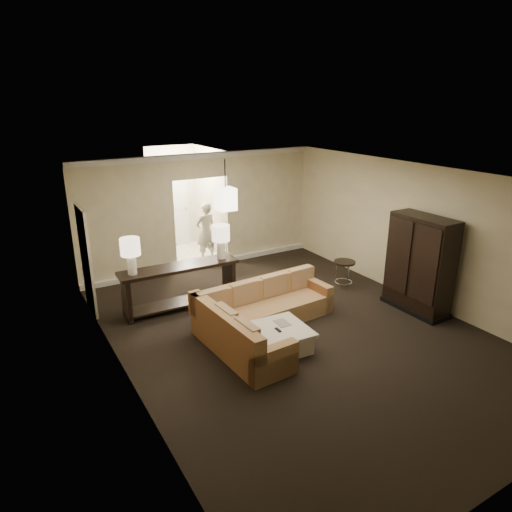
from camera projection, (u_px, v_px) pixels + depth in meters
ground at (296, 332)px, 8.25m from camera, size 8.00×8.00×0.00m
wall_back at (202, 212)px, 11.03m from camera, size 6.00×0.04×2.80m
wall_left at (122, 296)px, 6.34m from camera, size 0.04×8.00×2.80m
wall_right at (419, 234)px, 9.23m from camera, size 0.04×8.00×2.80m
ceiling at (301, 178)px, 7.32m from camera, size 6.00×8.00×0.02m
crown_molding at (200, 156)px, 10.55m from camera, size 6.00×0.10×0.12m
baseboard at (205, 264)px, 11.44m from camera, size 6.00×0.10×0.12m
side_door at (86, 261)px, 8.75m from camera, size 0.05×0.90×2.10m
foyer at (181, 205)px, 12.16m from camera, size 1.44×2.02×2.80m
sectional_sofa at (260, 317)px, 8.10m from camera, size 2.73×2.20×0.80m
coffee_table at (279, 338)px, 7.65m from camera, size 1.00×1.00×0.40m
console_table at (180, 283)px, 9.02m from camera, size 2.37×0.60×0.91m
armoire at (420, 266)px, 8.83m from camera, size 0.57×1.33×1.92m
drink_table at (344, 268)px, 10.12m from camera, size 0.48×0.48×0.59m
table_lamp_left at (130, 250)px, 8.33m from camera, size 0.36×0.36×0.70m
table_lamp_right at (221, 236)px, 9.16m from camera, size 0.36×0.36×0.70m
pendant_light at (226, 199)px, 9.80m from camera, size 0.38×0.38×1.09m
person at (206, 229)px, 11.57m from camera, size 0.65×0.47×1.71m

